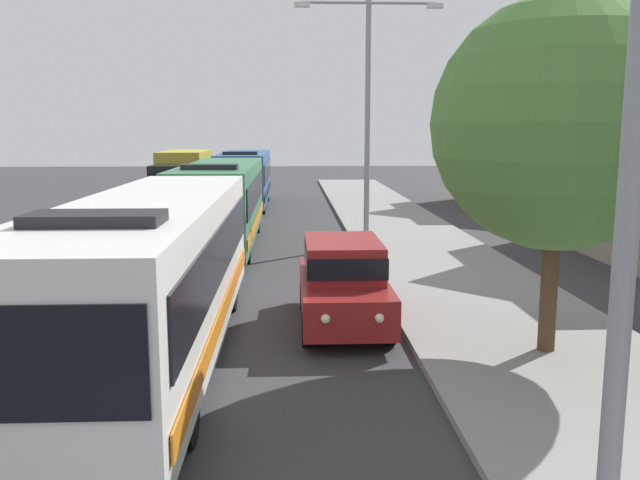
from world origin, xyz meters
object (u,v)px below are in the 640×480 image
(roadside_tree, at_px, (558,124))
(bus_second_in_line, at_px, (222,201))
(box_truck_oncoming, at_px, (184,178))
(streetlamp_mid, at_px, (368,97))
(bus_lead, at_px, (154,270))
(white_suv, at_px, (343,279))
(bus_middle, at_px, (245,177))

(roadside_tree, bearing_deg, bus_second_in_line, 119.71)
(box_truck_oncoming, height_order, streetlamp_mid, streetlamp_mid)
(bus_lead, height_order, bus_second_in_line, same)
(white_suv, bearing_deg, roadside_tree, -32.21)
(white_suv, xyz_separation_m, streetlamp_mid, (1.70, 10.47, 4.43))
(bus_middle, height_order, box_truck_oncoming, bus_middle)
(white_suv, height_order, box_truck_oncoming, box_truck_oncoming)
(white_suv, distance_m, roadside_tree, 5.50)
(bus_second_in_line, height_order, streetlamp_mid, streetlamp_mid)
(bus_lead, xyz_separation_m, bus_second_in_line, (-0.00, 12.60, -0.00))
(white_suv, bearing_deg, bus_lead, -151.92)
(bus_second_in_line, xyz_separation_m, streetlamp_mid, (5.40, -0.15, 3.77))
(bus_second_in_line, relative_size, white_suv, 2.54)
(roadside_tree, bearing_deg, box_truck_oncoming, 113.14)
(bus_second_in_line, xyz_separation_m, box_truck_oncoming, (-3.30, 12.07, 0.02))
(bus_lead, xyz_separation_m, roadside_tree, (7.39, -0.35, 2.69))
(bus_lead, xyz_separation_m, streetlamp_mid, (5.40, 12.45, 3.77))
(bus_second_in_line, bearing_deg, streetlamp_mid, -1.59)
(bus_middle, relative_size, roadside_tree, 1.69)
(white_suv, bearing_deg, box_truck_oncoming, 107.14)
(white_suv, xyz_separation_m, roadside_tree, (3.69, -2.33, 3.35))
(streetlamp_mid, bearing_deg, bus_lead, -113.45)
(bus_second_in_line, distance_m, roadside_tree, 15.15)
(bus_lead, distance_m, box_truck_oncoming, 24.88)
(bus_middle, bearing_deg, roadside_tree, -74.09)
(bus_lead, relative_size, roadside_tree, 1.84)
(bus_lead, distance_m, bus_middle, 25.58)
(streetlamp_mid, distance_m, roadside_tree, 13.00)
(white_suv, relative_size, roadside_tree, 0.70)
(bus_lead, relative_size, streetlamp_mid, 1.36)
(box_truck_oncoming, relative_size, roadside_tree, 1.18)
(bus_second_in_line, height_order, box_truck_oncoming, bus_second_in_line)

